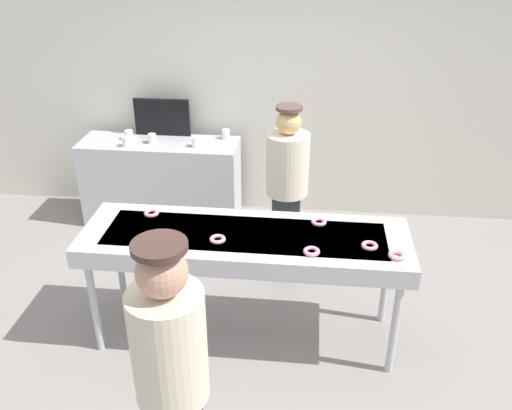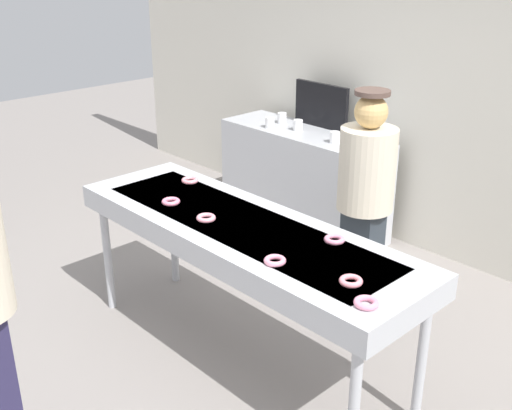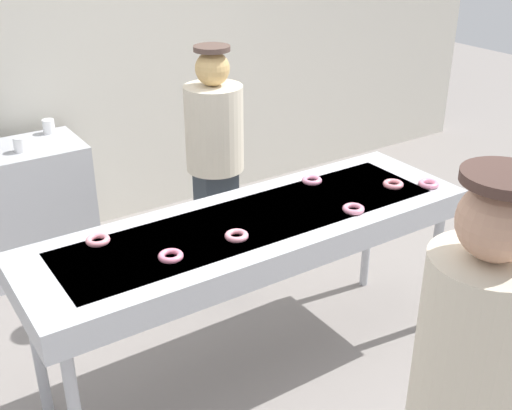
# 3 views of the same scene
# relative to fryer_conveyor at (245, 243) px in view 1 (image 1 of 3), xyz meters

# --- Properties ---
(ground_plane) EXTENTS (16.00, 16.00, 0.00)m
(ground_plane) POSITION_rel_fryer_conveyor_xyz_m (0.00, 0.00, -0.86)
(ground_plane) COLOR gray
(back_wall) EXTENTS (8.00, 0.12, 2.83)m
(back_wall) POSITION_rel_fryer_conveyor_xyz_m (0.00, 2.23, 0.56)
(back_wall) COLOR silver
(back_wall) RESTS_ON ground
(fryer_conveyor) EXTENTS (2.39, 0.73, 0.93)m
(fryer_conveyor) POSITION_rel_fryer_conveyor_xyz_m (0.00, 0.00, 0.00)
(fryer_conveyor) COLOR #B7BABF
(fryer_conveyor) RESTS_ON ground
(strawberry_donut_0) EXTENTS (0.13, 0.13, 0.03)m
(strawberry_donut_0) POSITION_rel_fryer_conveyor_xyz_m (1.06, -0.20, 0.09)
(strawberry_donut_0) COLOR pink
(strawberry_donut_0) RESTS_ON fryer_conveyor
(strawberry_donut_1) EXTENTS (0.13, 0.13, 0.03)m
(strawberry_donut_1) POSITION_rel_fryer_conveyor_xyz_m (-0.18, -0.12, 0.09)
(strawberry_donut_1) COLOR pink
(strawberry_donut_1) RESTS_ON fryer_conveyor
(strawberry_donut_2) EXTENTS (0.14, 0.14, 0.03)m
(strawberry_donut_2) POSITION_rel_fryer_conveyor_xyz_m (0.53, 0.20, 0.09)
(strawberry_donut_2) COLOR pink
(strawberry_donut_2) RESTS_ON fryer_conveyor
(strawberry_donut_3) EXTENTS (0.15, 0.15, 0.03)m
(strawberry_donut_3) POSITION_rel_fryer_conveyor_xyz_m (-0.75, 0.20, 0.09)
(strawberry_donut_3) COLOR pink
(strawberry_donut_3) RESTS_ON fryer_conveyor
(strawberry_donut_4) EXTENTS (0.16, 0.16, 0.03)m
(strawberry_donut_4) POSITION_rel_fryer_conveyor_xyz_m (0.88, -0.09, 0.09)
(strawberry_donut_4) COLOR pink
(strawberry_donut_4) RESTS_ON fryer_conveyor
(strawberry_donut_5) EXTENTS (0.16, 0.16, 0.03)m
(strawberry_donut_5) POSITION_rel_fryer_conveyor_xyz_m (-0.53, -0.12, 0.09)
(strawberry_donut_5) COLOR pink
(strawberry_donut_5) RESTS_ON fryer_conveyor
(strawberry_donut_6) EXTENTS (0.16, 0.16, 0.03)m
(strawberry_donut_6) POSITION_rel_fryer_conveyor_xyz_m (0.48, -0.21, 0.09)
(strawberry_donut_6) COLOR pink
(strawberry_donut_6) RESTS_ON fryer_conveyor
(worker_baker) EXTENTS (0.36, 0.36, 1.63)m
(worker_baker) POSITION_rel_fryer_conveyor_xyz_m (0.26, 0.84, 0.09)
(worker_baker) COLOR #2C343B
(worker_baker) RESTS_ON ground
(customer_waiting) EXTENTS (0.36, 0.36, 1.75)m
(customer_waiting) POSITION_rel_fryer_conveyor_xyz_m (-0.17, -1.48, 0.16)
(customer_waiting) COLOR #282445
(customer_waiting) RESTS_ON ground
(prep_counter) EXTENTS (1.65, 0.53, 0.91)m
(prep_counter) POSITION_rel_fryer_conveyor_xyz_m (-1.13, 1.78, -0.40)
(prep_counter) COLOR #B7BABF
(prep_counter) RESTS_ON ground
(paper_cup_0) EXTENTS (0.08, 0.08, 0.10)m
(paper_cup_0) POSITION_rel_fryer_conveyor_xyz_m (-0.71, 1.69, 0.10)
(paper_cup_0) COLOR white
(paper_cup_0) RESTS_ON prep_counter
(paper_cup_1) EXTENTS (0.08, 0.08, 0.10)m
(paper_cup_1) POSITION_rel_fryer_conveyor_xyz_m (-1.41, 1.63, 0.10)
(paper_cup_1) COLOR white
(paper_cup_1) RESTS_ON prep_counter
(paper_cup_2) EXTENTS (0.08, 0.08, 0.10)m
(paper_cup_2) POSITION_rel_fryer_conveyor_xyz_m (-1.45, 1.83, 0.10)
(paper_cup_2) COLOR white
(paper_cup_2) RESTS_ON prep_counter
(paper_cup_3) EXTENTS (0.08, 0.08, 0.10)m
(paper_cup_3) POSITION_rel_fryer_conveyor_xyz_m (-0.44, 1.95, 0.10)
(paper_cup_3) COLOR white
(paper_cup_3) RESTS_ON prep_counter
(paper_cup_4) EXTENTS (0.08, 0.08, 0.10)m
(paper_cup_4) POSITION_rel_fryer_conveyor_xyz_m (-1.18, 1.75, 0.10)
(paper_cup_4) COLOR white
(paper_cup_4) RESTS_ON prep_counter
(menu_display) EXTENTS (0.59, 0.04, 0.39)m
(menu_display) POSITION_rel_fryer_conveyor_xyz_m (-1.13, 1.99, 0.25)
(menu_display) COLOR black
(menu_display) RESTS_ON prep_counter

